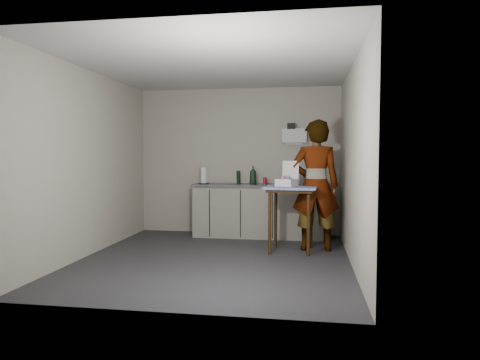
% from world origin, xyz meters
% --- Properties ---
extents(ground, '(4.00, 4.00, 0.00)m').
position_xyz_m(ground, '(0.00, 0.00, 0.00)').
color(ground, '#25262A').
rests_on(ground, ground).
extents(wall_back, '(3.60, 0.02, 2.60)m').
position_xyz_m(wall_back, '(0.00, 1.99, 1.30)').
color(wall_back, beige).
rests_on(wall_back, ground).
extents(wall_right, '(0.02, 4.00, 2.60)m').
position_xyz_m(wall_right, '(1.79, 0.00, 1.30)').
color(wall_right, beige).
rests_on(wall_right, ground).
extents(wall_left, '(0.02, 4.00, 2.60)m').
position_xyz_m(wall_left, '(-1.79, 0.00, 1.30)').
color(wall_left, beige).
rests_on(wall_left, ground).
extents(ceiling, '(3.60, 4.00, 0.01)m').
position_xyz_m(ceiling, '(0.00, 0.00, 2.60)').
color(ceiling, white).
rests_on(ceiling, wall_back).
extents(kitchen_counter, '(2.24, 0.62, 0.91)m').
position_xyz_m(kitchen_counter, '(0.40, 1.70, 0.43)').
color(kitchen_counter, black).
rests_on(kitchen_counter, ground).
extents(wall_shelf, '(0.42, 0.18, 0.37)m').
position_xyz_m(wall_shelf, '(1.00, 1.92, 1.75)').
color(wall_shelf, white).
rests_on(wall_shelf, ground).
extents(side_table, '(0.80, 0.80, 0.96)m').
position_xyz_m(side_table, '(1.00, 0.67, 0.83)').
color(side_table, '#3C270D').
rests_on(side_table, ground).
extents(standing_man, '(0.73, 0.50, 1.93)m').
position_xyz_m(standing_man, '(1.35, 0.79, 0.96)').
color(standing_man, '#B2A593').
rests_on(standing_man, ground).
extents(soap_bottle, '(0.13, 0.13, 0.32)m').
position_xyz_m(soap_bottle, '(0.31, 1.63, 1.07)').
color(soap_bottle, black).
rests_on(soap_bottle, kitchen_counter).
extents(soda_can, '(0.06, 0.06, 0.12)m').
position_xyz_m(soda_can, '(0.51, 1.74, 0.97)').
color(soda_can, red).
rests_on(soda_can, kitchen_counter).
extents(dark_bottle, '(0.07, 0.07, 0.23)m').
position_xyz_m(dark_bottle, '(0.05, 1.73, 1.02)').
color(dark_bottle, black).
rests_on(dark_bottle, kitchen_counter).
extents(paper_towel, '(0.16, 0.16, 0.29)m').
position_xyz_m(paper_towel, '(-0.55, 1.61, 1.05)').
color(paper_towel, black).
rests_on(paper_towel, kitchen_counter).
extents(dish_rack, '(0.40, 0.30, 0.28)m').
position_xyz_m(dish_rack, '(1.17, 1.71, 0.97)').
color(dish_rack, silver).
rests_on(dish_rack, kitchen_counter).
extents(bakery_box, '(0.35, 0.35, 0.37)m').
position_xyz_m(bakery_box, '(0.94, 0.66, 1.04)').
color(bakery_box, white).
rests_on(bakery_box, side_table).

